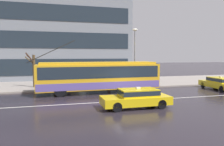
{
  "coord_description": "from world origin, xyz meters",
  "views": [
    {
      "loc": [
        -6.13,
        -16.99,
        3.52
      ],
      "look_at": [
        -0.62,
        3.29,
        1.82
      ],
      "focal_mm": 35.02,
      "sensor_mm": 36.0,
      "label": 1
    }
  ],
  "objects": [
    {
      "name": "ground_plane",
      "position": [
        0.0,
        0.0,
        0.0
      ],
      "size": [
        160.0,
        160.0,
        0.0
      ],
      "primitive_type": "plane",
      "color": "#262129"
    },
    {
      "name": "trolleybus",
      "position": [
        -1.92,
        3.07,
        1.6
      ],
      "size": [
        12.11,
        2.81,
        4.88
      ],
      "color": "gold",
      "rests_on": "ground_plane"
    },
    {
      "name": "taxi_cross_traffic",
      "position": [
        10.45,
        1.66,
        0.7
      ],
      "size": [
        2.13,
        4.72,
        1.39
      ],
      "color": "yellow",
      "rests_on": "ground_plane"
    },
    {
      "name": "taxi_oncoming_near",
      "position": [
        -0.71,
        -3.37,
        0.7
      ],
      "size": [
        4.65,
        1.84,
        1.39
      ],
      "color": "yellow",
      "rests_on": "ground_plane"
    },
    {
      "name": "bus_shelter",
      "position": [
        -4.44,
        6.69,
        2.14
      ],
      "size": [
        4.04,
        1.86,
        2.64
      ],
      "color": "gray",
      "rests_on": "sidewalk_slab"
    },
    {
      "name": "pedestrian_at_shelter",
      "position": [
        -0.52,
        5.1,
        1.78
      ],
      "size": [
        1.25,
        1.25,
        2.05
      ],
      "color": "#4E4748",
      "rests_on": "sidewalk_slab"
    },
    {
      "name": "sidewalk_slab",
      "position": [
        0.0,
        9.67,
        0.07
      ],
      "size": [
        80.0,
        10.0,
        0.14
      ],
      "primitive_type": "cube",
      "color": "gray",
      "rests_on": "ground_plane"
    },
    {
      "name": "lane_centre_line",
      "position": [
        0.0,
        -1.2,
        0.0
      ],
      "size": [
        72.0,
        0.14,
        0.01
      ],
      "primitive_type": "cube",
      "color": "silver",
      "rests_on": "ground_plane"
    },
    {
      "name": "pedestrian_approaching_curb",
      "position": [
        1.18,
        5.89,
        1.73
      ],
      "size": [
        1.54,
        1.54,
        1.96
      ],
      "color": "navy",
      "rests_on": "sidewalk_slab"
    },
    {
      "name": "street_lamp",
      "position": [
        2.52,
        5.32,
        3.88
      ],
      "size": [
        0.6,
        0.32,
        6.27
      ],
      "color": "gray",
      "rests_on": "sidewalk_slab"
    },
    {
      "name": "pedestrian_waiting_by_pole",
      "position": [
        2.31,
        7.0,
        1.76
      ],
      "size": [
        1.44,
        1.44,
        2.01
      ],
      "color": "#2A2951",
      "rests_on": "sidewalk_slab"
    },
    {
      "name": "office_tower_corner_left",
      "position": [
        -6.46,
        20.99,
        11.03
      ],
      "size": [
        23.61,
        15.82,
        22.05
      ],
      "color": "gray",
      "rests_on": "ground_plane"
    },
    {
      "name": "street_tree_bare",
      "position": [
        -8.15,
        7.59,
        2.11
      ],
      "size": [
        1.14,
        1.93,
        3.69
      ],
      "color": "#4E3C23",
      "rests_on": "sidewalk_slab"
    },
    {
      "name": "pedestrian_walking_past",
      "position": [
        -4.62,
        6.0,
        1.72
      ],
      "size": [
        1.49,
        1.49,
        1.94
      ],
      "color": "black",
      "rests_on": "sidewalk_slab"
    }
  ]
}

